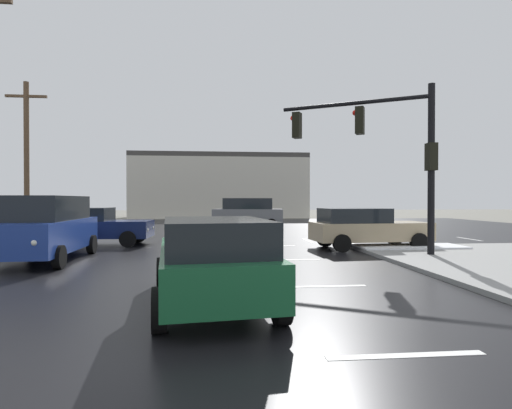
{
  "coord_description": "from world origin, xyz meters",
  "views": [
    {
      "loc": [
        -2.31,
        -18.76,
        1.92
      ],
      "look_at": [
        0.08,
        5.33,
        1.66
      ],
      "focal_mm": 28.68,
      "sensor_mm": 36.0,
      "label": 1
    }
  ],
  "objects_px": {
    "traffic_signal_mast": "(385,142)",
    "utility_pole_far": "(27,155)",
    "suv_blue": "(45,227)",
    "sedan_navy": "(92,225)",
    "suv_grey": "(248,212)",
    "sedan_green": "(212,259)",
    "sedan_black": "(64,214)",
    "sedan_tan": "(366,227)"
  },
  "relations": [
    {
      "from": "sedan_black",
      "to": "sedan_green",
      "type": "distance_m",
      "value": 27.55
    },
    {
      "from": "sedan_green",
      "to": "traffic_signal_mast",
      "type": "bearing_deg",
      "value": -50.3
    },
    {
      "from": "sedan_tan",
      "to": "sedan_black",
      "type": "relative_size",
      "value": 1.01
    },
    {
      "from": "sedan_green",
      "to": "utility_pole_far",
      "type": "xyz_separation_m",
      "value": [
        -10.39,
        16.5,
        3.6
      ]
    },
    {
      "from": "traffic_signal_mast",
      "to": "sedan_black",
      "type": "xyz_separation_m",
      "value": [
        -17.3,
        18.94,
        -3.05
      ]
    },
    {
      "from": "traffic_signal_mast",
      "to": "suv_grey",
      "type": "distance_m",
      "value": 15.52
    },
    {
      "from": "sedan_navy",
      "to": "sedan_black",
      "type": "relative_size",
      "value": 1.0
    },
    {
      "from": "traffic_signal_mast",
      "to": "sedan_green",
      "type": "xyz_separation_m",
      "value": [
        -5.83,
        -6.11,
        -3.05
      ]
    },
    {
      "from": "suv_blue",
      "to": "sedan_navy",
      "type": "relative_size",
      "value": 1.06
    },
    {
      "from": "sedan_tan",
      "to": "sedan_black",
      "type": "xyz_separation_m",
      "value": [
        -17.39,
        16.97,
        0.0
      ]
    },
    {
      "from": "suv_blue",
      "to": "sedan_tan",
      "type": "relative_size",
      "value": 1.05
    },
    {
      "from": "suv_blue",
      "to": "sedan_green",
      "type": "relative_size",
      "value": 1.04
    },
    {
      "from": "sedan_black",
      "to": "utility_pole_far",
      "type": "xyz_separation_m",
      "value": [
        1.08,
        -8.55,
        3.6
      ]
    },
    {
      "from": "sedan_green",
      "to": "suv_grey",
      "type": "distance_m",
      "value": 21.09
    },
    {
      "from": "suv_grey",
      "to": "traffic_signal_mast",
      "type": "bearing_deg",
      "value": -70.42
    },
    {
      "from": "sedan_tan",
      "to": "utility_pole_far",
      "type": "xyz_separation_m",
      "value": [
        -16.3,
        8.43,
        3.6
      ]
    },
    {
      "from": "sedan_navy",
      "to": "sedan_black",
      "type": "bearing_deg",
      "value": 115.95
    },
    {
      "from": "suv_blue",
      "to": "utility_pole_far",
      "type": "xyz_separation_m",
      "value": [
        -5.15,
        10.56,
        3.36
      ]
    },
    {
      "from": "sedan_black",
      "to": "suv_grey",
      "type": "distance_m",
      "value": 14.37
    },
    {
      "from": "sedan_green",
      "to": "suv_blue",
      "type": "bearing_deg",
      "value": 34.75
    },
    {
      "from": "sedan_black",
      "to": "suv_grey",
      "type": "bearing_deg",
      "value": 75.57
    },
    {
      "from": "traffic_signal_mast",
      "to": "suv_blue",
      "type": "distance_m",
      "value": 11.43
    },
    {
      "from": "suv_grey",
      "to": "utility_pole_far",
      "type": "height_order",
      "value": "utility_pole_far"
    },
    {
      "from": "sedan_tan",
      "to": "suv_grey",
      "type": "xyz_separation_m",
      "value": [
        -3.61,
        12.88,
        0.24
      ]
    },
    {
      "from": "sedan_tan",
      "to": "sedan_navy",
      "type": "height_order",
      "value": "same"
    },
    {
      "from": "traffic_signal_mast",
      "to": "suv_grey",
      "type": "xyz_separation_m",
      "value": [
        -3.53,
        14.85,
        -2.82
      ]
    },
    {
      "from": "traffic_signal_mast",
      "to": "sedan_black",
      "type": "relative_size",
      "value": 1.22
    },
    {
      "from": "suv_blue",
      "to": "sedan_green",
      "type": "bearing_deg",
      "value": 40.03
    },
    {
      "from": "sedan_green",
      "to": "sedan_tan",
      "type": "bearing_deg",
      "value": -42.87
    },
    {
      "from": "traffic_signal_mast",
      "to": "suv_blue",
      "type": "height_order",
      "value": "traffic_signal_mast"
    },
    {
      "from": "sedan_tan",
      "to": "traffic_signal_mast",
      "type": "bearing_deg",
      "value": -96.69
    },
    {
      "from": "sedan_green",
      "to": "sedan_black",
      "type": "bearing_deg",
      "value": 17.96
    },
    {
      "from": "sedan_navy",
      "to": "sedan_green",
      "type": "distance_m",
      "value": 11.6
    },
    {
      "from": "suv_blue",
      "to": "sedan_black",
      "type": "relative_size",
      "value": 1.06
    },
    {
      "from": "suv_blue",
      "to": "sedan_navy",
      "type": "distance_m",
      "value": 4.48
    },
    {
      "from": "suv_blue",
      "to": "suv_grey",
      "type": "distance_m",
      "value": 16.8
    },
    {
      "from": "traffic_signal_mast",
      "to": "utility_pole_far",
      "type": "xyz_separation_m",
      "value": [
        -16.22,
        10.39,
        0.55
      ]
    },
    {
      "from": "sedan_navy",
      "to": "sedan_black",
      "type": "xyz_separation_m",
      "value": [
        -6.36,
        14.63,
        0.0
      ]
    },
    {
      "from": "utility_pole_far",
      "to": "sedan_tan",
      "type": "bearing_deg",
      "value": -27.33
    },
    {
      "from": "sedan_green",
      "to": "utility_pole_far",
      "type": "bearing_deg",
      "value": 25.54
    },
    {
      "from": "sedan_tan",
      "to": "sedan_navy",
      "type": "distance_m",
      "value": 11.27
    },
    {
      "from": "sedan_tan",
      "to": "sedan_green",
      "type": "xyz_separation_m",
      "value": [
        -5.91,
        -8.08,
        0.0
      ]
    }
  ]
}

